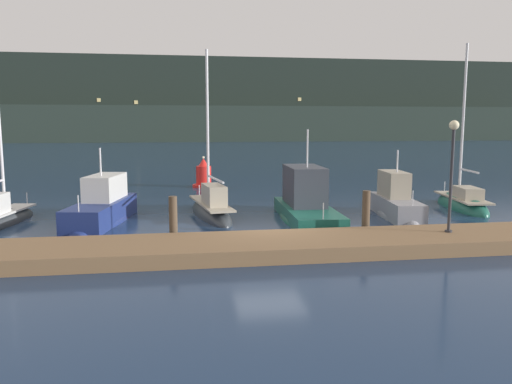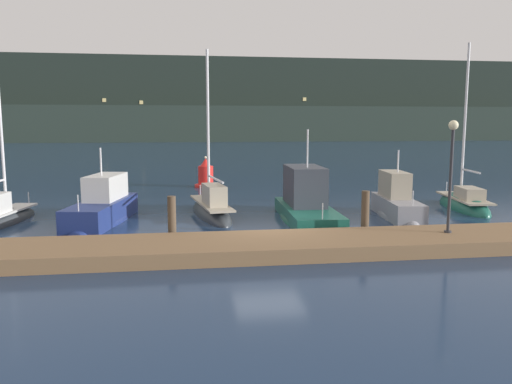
% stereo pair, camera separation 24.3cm
% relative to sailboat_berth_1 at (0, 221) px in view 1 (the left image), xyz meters
% --- Properties ---
extents(ground_plane, '(400.00, 400.00, 0.00)m').
position_rel_sailboat_berth_1_xyz_m(ground_plane, '(10.36, -3.91, -0.16)').
color(ground_plane, '#192D4C').
extents(dock, '(28.68, 2.80, 0.45)m').
position_rel_sailboat_berth_1_xyz_m(dock, '(10.36, -6.01, 0.07)').
color(dock, brown).
rests_on(dock, ground).
extents(mooring_pile_1, '(0.28, 0.28, 1.64)m').
position_rel_sailboat_berth_1_xyz_m(mooring_pile_1, '(6.96, -4.36, 0.66)').
color(mooring_pile_1, '#4C3D2D').
rests_on(mooring_pile_1, ground).
extents(mooring_pile_2, '(0.28, 0.28, 1.69)m').
position_rel_sailboat_berth_1_xyz_m(mooring_pile_2, '(13.76, -4.36, 0.68)').
color(mooring_pile_2, '#4C3D2D').
rests_on(mooring_pile_2, ground).
extents(sailboat_berth_1, '(2.00, 5.31, 6.55)m').
position_rel_sailboat_berth_1_xyz_m(sailboat_berth_1, '(0.00, 0.00, 0.00)').
color(sailboat_berth_1, '#2D3338').
rests_on(sailboat_berth_1, ground).
extents(motorboat_berth_2, '(2.69, 5.93, 3.53)m').
position_rel_sailboat_berth_1_xyz_m(motorboat_berth_2, '(4.02, -0.11, 0.23)').
color(motorboat_berth_2, navy).
rests_on(motorboat_berth_2, ground).
extents(sailboat_berth_3, '(2.12, 5.89, 7.83)m').
position_rel_sailboat_berth_1_xyz_m(sailboat_berth_3, '(8.55, 0.70, 0.02)').
color(sailboat_berth_3, '#2D3338').
rests_on(sailboat_berth_3, ground).
extents(motorboat_berth_4, '(2.36, 6.59, 4.31)m').
position_rel_sailboat_berth_1_xyz_m(motorboat_berth_4, '(12.50, -0.77, 0.27)').
color(motorboat_berth_4, '#195647').
rests_on(motorboat_berth_4, ground).
extents(motorboat_berth_5, '(1.87, 4.83, 3.51)m').
position_rel_sailboat_berth_1_xyz_m(motorboat_berth_5, '(16.51, -0.78, 0.19)').
color(motorboat_berth_5, gray).
rests_on(motorboat_berth_5, ground).
extents(sailboat_berth_6, '(2.25, 5.23, 8.52)m').
position_rel_sailboat_berth_1_xyz_m(sailboat_berth_6, '(20.62, 0.82, -0.05)').
color(sailboat_berth_6, '#195647').
rests_on(sailboat_berth_6, ground).
extents(channel_buoy, '(1.44, 1.44, 1.97)m').
position_rel_sailboat_berth_1_xyz_m(channel_buoy, '(8.72, 10.88, 0.57)').
color(channel_buoy, red).
rests_on(channel_buoy, ground).
extents(dock_lamppost, '(0.32, 0.32, 3.71)m').
position_rel_sailboat_berth_1_xyz_m(dock_lamppost, '(16.07, -5.89, 2.79)').
color(dock_lamppost, '#2D2D33').
rests_on(dock_lamppost, dock).
extents(hillside_backdrop, '(240.00, 23.00, 19.15)m').
position_rel_sailboat_berth_1_xyz_m(hillside_backdrop, '(11.03, 101.53, 8.66)').
color(hillside_backdrop, '#1E2823').
rests_on(hillside_backdrop, ground).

